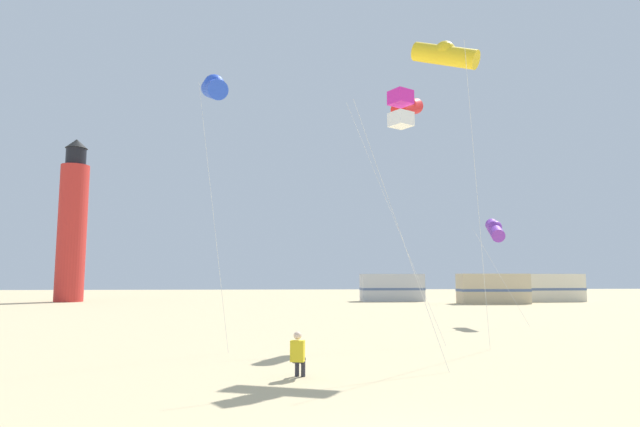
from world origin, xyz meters
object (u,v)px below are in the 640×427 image
at_px(kite_tube_scarlet, 408,107).
at_px(kite_box_magenta, 401,109).
at_px(kite_tube_violet, 495,229).
at_px(lighthouse_distant, 72,225).
at_px(rv_van_silver, 392,288).
at_px(rv_van_tan, 493,289).
at_px(rv_van_cream, 551,288).
at_px(kite_tube_blue, 214,88).
at_px(kite_flyer_standing, 298,353).
at_px(kite_tube_gold, 445,55).

bearing_deg(kite_tube_scarlet, kite_box_magenta, -106.03).
relative_size(kite_tube_violet, lighthouse_distant, 0.34).
height_order(rv_van_silver, rv_van_tan, same).
height_order(kite_tube_scarlet, rv_van_cream, kite_tube_scarlet).
bearing_deg(rv_van_cream, kite_tube_blue, -136.19).
xyz_separation_m(kite_flyer_standing, kite_tube_violet, (11.33, 14.54, 4.47)).
relative_size(kite_tube_violet, kite_tube_gold, 0.51).
bearing_deg(rv_van_cream, kite_tube_scarlet, -130.67).
bearing_deg(lighthouse_distant, rv_van_silver, -2.58).
distance_m(kite_tube_scarlet, rv_van_tan, 32.02).
bearing_deg(kite_flyer_standing, kite_tube_gold, -126.55).
bearing_deg(kite_tube_gold, kite_flyer_standing, -140.51).
distance_m(kite_flyer_standing, kite_box_magenta, 8.09).
xyz_separation_m(kite_tube_violet, rv_van_cream, (16.21, 25.07, -3.70)).
xyz_separation_m(kite_tube_blue, kite_tube_gold, (8.35, -0.63, 1.29)).
height_order(rv_van_tan, rv_van_cream, same).
relative_size(kite_tube_gold, rv_van_tan, 1.73).
bearing_deg(kite_tube_blue, rv_van_tan, 53.46).
height_order(kite_tube_gold, rv_van_tan, kite_tube_gold).
xyz_separation_m(kite_tube_scarlet, kite_tube_blue, (-7.96, -3.46, -0.61)).
relative_size(kite_tube_blue, rv_van_cream, 1.51).
bearing_deg(kite_tube_blue, kite_tube_violet, 33.50).
bearing_deg(kite_box_magenta, kite_tube_scarlet, 73.97).
distance_m(kite_tube_violet, lighthouse_distant, 43.47).
bearing_deg(rv_van_silver, kite_tube_scarlet, -101.69).
bearing_deg(rv_van_tan, kite_tube_blue, -125.15).
distance_m(kite_box_magenta, rv_van_tan, 38.00).
xyz_separation_m(kite_tube_violet, kite_tube_gold, (-5.84, -10.01, 5.48)).
height_order(kite_flyer_standing, rv_van_cream, rv_van_cream).
distance_m(kite_flyer_standing, rv_van_tan, 40.89).
distance_m(kite_tube_blue, kite_tube_gold, 8.47).
bearing_deg(kite_tube_blue, kite_flyer_standing, -61.00).
relative_size(kite_tube_scarlet, kite_tube_violet, 1.83).
bearing_deg(kite_tube_scarlet, kite_tube_blue, -156.48).
bearing_deg(rv_van_tan, kite_tube_gold, -113.26).
distance_m(kite_tube_blue, lighthouse_distant, 42.18).
relative_size(kite_flyer_standing, rv_van_tan, 0.18).
height_order(kite_tube_violet, rv_van_tan, kite_tube_violet).
relative_size(kite_tube_violet, rv_van_cream, 0.88).
distance_m(kite_tube_blue, kite_tube_violet, 17.52).
xyz_separation_m(kite_tube_scarlet, kite_tube_gold, (0.39, -4.09, 0.67)).
relative_size(kite_box_magenta, lighthouse_distant, 0.49).
height_order(kite_flyer_standing, kite_tube_scarlet, kite_tube_scarlet).
xyz_separation_m(kite_tube_blue, lighthouse_distant, (-18.56, 37.85, -1.44)).
height_order(kite_tube_scarlet, kite_tube_gold, kite_tube_gold).
xyz_separation_m(kite_tube_scarlet, rv_van_cream, (22.43, 30.99, -8.50)).
xyz_separation_m(kite_box_magenta, rv_van_cream, (24.29, 37.46, -6.32)).
distance_m(kite_box_magenta, kite_tube_blue, 6.98).
relative_size(kite_tube_violet, rv_van_silver, 0.89).
distance_m(kite_flyer_standing, lighthouse_distant, 48.58).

